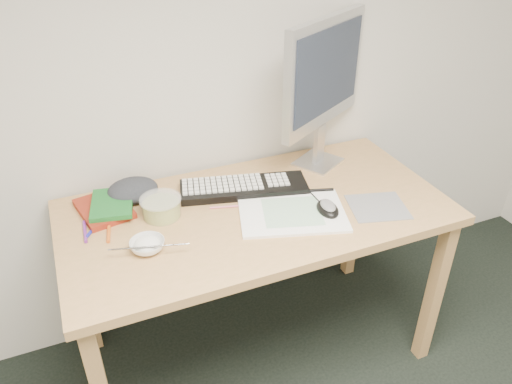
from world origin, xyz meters
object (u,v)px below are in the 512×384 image
Objects in this scene: sketchpad at (292,213)px; monitor at (324,77)px; desk at (257,227)px; rice_bowl at (147,246)px; keyboard at (244,188)px.

monitor reaches higher than sketchpad.
monitor reaches higher than desk.
rice_bowl reaches higher than desk.
keyboard is at bearing 27.49° from rice_bowl.
sketchpad is (0.10, -0.08, 0.09)m from desk.
sketchpad is 0.55m from monitor.
sketchpad is 3.31× the size of rice_bowl.
rice_bowl is at bearing 170.85° from monitor.
keyboard is 4.28× the size of rice_bowl.
monitor is (0.37, 0.09, 0.36)m from keyboard.
rice_bowl reaches higher than sketchpad.
rice_bowl is (-0.52, -0.00, 0.01)m from sketchpad.
desk is 0.63m from monitor.
monitor is at bearing 27.56° from keyboard.
sketchpad is at bearing -162.16° from monitor.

